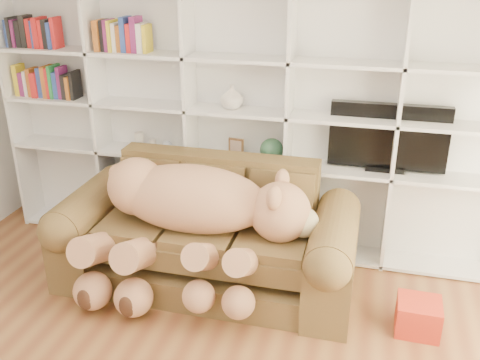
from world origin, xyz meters
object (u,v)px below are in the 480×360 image
(sofa, at_px, (208,240))
(teddy_bear, at_px, (190,215))
(gift_box, at_px, (418,316))
(tv, at_px, (388,138))

(sofa, relative_size, teddy_bear, 1.34)
(sofa, xyz_separation_m, gift_box, (1.68, -0.25, -0.25))
(sofa, bearing_deg, gift_box, -8.64)
(gift_box, bearing_deg, tv, 108.34)
(gift_box, relative_size, tv, 0.32)
(teddy_bear, relative_size, tv, 1.85)
(sofa, xyz_separation_m, teddy_bear, (-0.07, -0.20, 0.32))
(tv, bearing_deg, sofa, -152.16)
(sofa, bearing_deg, tv, 27.84)
(sofa, relative_size, gift_box, 7.70)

